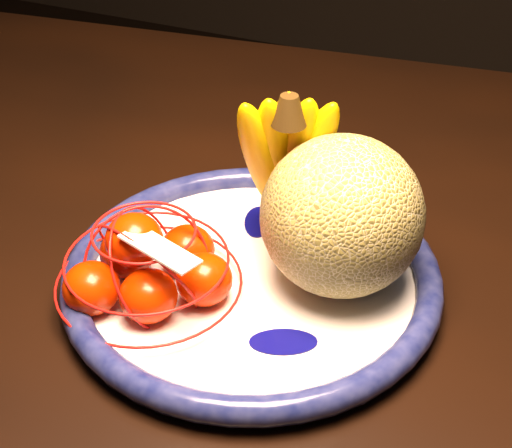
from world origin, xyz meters
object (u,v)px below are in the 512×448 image
at_px(fruit_bowl, 252,277).
at_px(banana_bunch, 286,154).
at_px(dining_table, 141,266).
at_px(mandarin_bag, 149,267).
at_px(cantaloupe, 342,216).

bearing_deg(fruit_bowl, banana_bunch, 88.55).
relative_size(dining_table, mandarin_bag, 7.46).
xyz_separation_m(fruit_bowl, banana_bunch, (0.00, 0.08, 0.09)).
bearing_deg(cantaloupe, banana_bunch, 146.50).
distance_m(dining_table, fruit_bowl, 0.21).
xyz_separation_m(dining_table, fruit_bowl, (0.17, -0.08, 0.10)).
height_order(dining_table, mandarin_bag, mandarin_bag).
height_order(banana_bunch, mandarin_bag, banana_bunch).
distance_m(fruit_bowl, cantaloupe, 0.11).
xyz_separation_m(dining_table, mandarin_bag, (0.10, -0.13, 0.13)).
xyz_separation_m(dining_table, cantaloupe, (0.25, -0.05, 0.17)).
bearing_deg(mandarin_bag, dining_table, 126.17).
distance_m(banana_bunch, mandarin_bag, 0.17).
height_order(dining_table, fruit_bowl, fruit_bowl).
bearing_deg(dining_table, fruit_bowl, -30.18).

